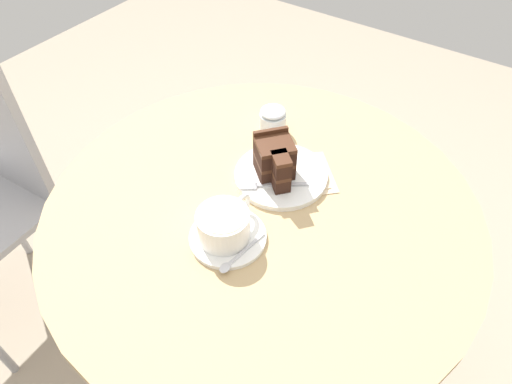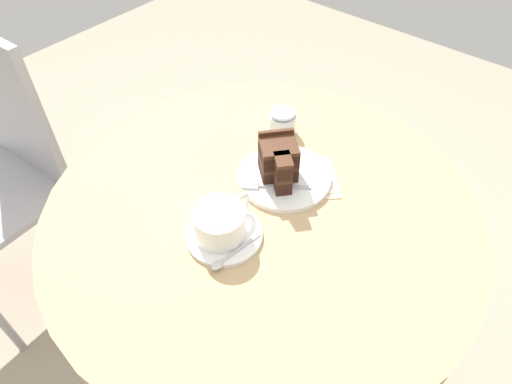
{
  "view_description": "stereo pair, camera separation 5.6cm",
  "coord_description": "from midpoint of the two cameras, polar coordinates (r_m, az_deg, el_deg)",
  "views": [
    {
      "loc": [
        -0.51,
        -0.33,
        1.38
      ],
      "look_at": [
        -0.01,
        0.01,
        0.75
      ],
      "focal_mm": 32.0,
      "sensor_mm": 36.0,
      "label": 1
    },
    {
      "loc": [
        -0.47,
        -0.38,
        1.38
      ],
      "look_at": [
        -0.01,
        0.01,
        0.75
      ],
      "focal_mm": 32.0,
      "sensor_mm": 36.0,
      "label": 2
    }
  ],
  "objects": [
    {
      "name": "ground_plane",
      "position": [
        1.51,
        1.62,
        -20.1
      ],
      "size": [
        4.4,
        4.4,
        0.01
      ],
      "primitive_type": "cube",
      "color": "gray",
      "rests_on": "ground"
    },
    {
      "name": "napkin",
      "position": [
        0.96,
        7.48,
        1.7
      ],
      "size": [
        0.18,
        0.18,
        0.0
      ],
      "rotation": [
        0.0,
        0.0,
        2.34
      ],
      "color": "beige",
      "rests_on": "cafe_table"
    },
    {
      "name": "teaspoon",
      "position": [
        0.82,
        -1.24,
        -8.0
      ],
      "size": [
        0.11,
        0.03,
        0.0
      ],
      "rotation": [
        0.0,
        0.0,
        3.0
      ],
      "color": "#B7B7BC",
      "rests_on": "saucer"
    },
    {
      "name": "saucer",
      "position": [
        0.85,
        -2.11,
        -5.42
      ],
      "size": [
        0.14,
        0.14,
        0.01
      ],
      "color": "white",
      "rests_on": "cafe_table"
    },
    {
      "name": "cake_plate",
      "position": [
        0.96,
        5.26,
        1.84
      ],
      "size": [
        0.19,
        0.19,
        0.01
      ],
      "color": "white",
      "rests_on": "cafe_table"
    },
    {
      "name": "cafe_table",
      "position": [
        0.99,
        2.35,
        -6.01
      ],
      "size": [
        0.87,
        0.87,
        0.71
      ],
      "color": "tan",
      "rests_on": "ground"
    },
    {
      "name": "fork",
      "position": [
        0.92,
        3.18,
        0.73
      ],
      "size": [
        0.1,
        0.12,
        0.0
      ],
      "rotation": [
        0.0,
        0.0,
        2.2
      ],
      "color": "#B7B7BC",
      "rests_on": "cake_plate"
    },
    {
      "name": "sugar_pot",
      "position": [
        1.06,
        4.87,
        8.79
      ],
      "size": [
        0.06,
        0.06,
        0.06
      ],
      "color": "silver",
      "rests_on": "cafe_table"
    },
    {
      "name": "cake_slice",
      "position": [
        0.92,
        4.63,
        3.86
      ],
      "size": [
        0.1,
        0.11,
        0.09
      ],
      "rotation": [
        0.0,
        0.0,
        4.0
      ],
      "color": "black",
      "rests_on": "cake_plate"
    },
    {
      "name": "coffee_cup",
      "position": [
        0.83,
        -2.54,
        -3.83
      ],
      "size": [
        0.13,
        0.1,
        0.06
      ],
      "color": "white",
      "rests_on": "saucer"
    }
  ]
}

